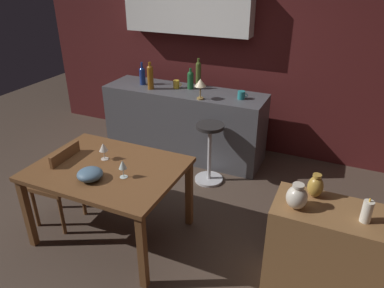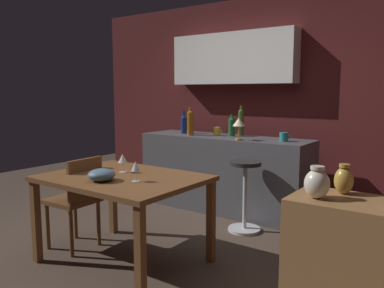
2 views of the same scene
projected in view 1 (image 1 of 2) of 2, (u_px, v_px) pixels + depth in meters
name	position (u px, v px, depth m)	size (l,w,h in m)	color
ground_plane	(136.00, 220.00, 3.68)	(9.00, 9.00, 0.00)	#47382D
wall_kitchen_back	(208.00, 42.00, 4.76)	(5.20, 0.33, 2.60)	#4C1919
dining_table	(108.00, 175.00, 3.20)	(1.29, 0.97, 0.74)	brown
kitchen_counter	(184.00, 123.00, 4.77)	(2.10, 0.60, 0.90)	#4C4C51
sideboard_cabinet	(345.00, 261.00, 2.61)	(1.10, 0.44, 0.82)	olive
chair_near_window	(60.00, 181.00, 3.44)	(0.42, 0.42, 0.85)	brown
bar_stool	(209.00, 152.00, 4.17)	(0.34, 0.34, 0.73)	#262323
wine_glass_left	(123.00, 165.00, 2.96)	(0.07, 0.07, 0.16)	silver
wine_glass_right	(103.00, 148.00, 3.24)	(0.08, 0.08, 0.16)	silver
fruit_bowl	(90.00, 174.00, 2.96)	(0.21, 0.21, 0.10)	slate
wine_bottle_cobalt	(142.00, 75.00, 4.73)	(0.08, 0.08, 0.30)	navy
wine_bottle_green	(190.00, 79.00, 4.57)	(0.08, 0.08, 0.27)	#1E592D
wine_bottle_olive	(198.00, 73.00, 4.64)	(0.07, 0.07, 0.36)	#475623
wine_bottle_amber	(150.00, 76.00, 4.54)	(0.08, 0.08, 0.35)	#8C5114
cup_teal	(241.00, 95.00, 4.25)	(0.12, 0.09, 0.10)	teal
cup_mustard	(176.00, 84.00, 4.62)	(0.11, 0.08, 0.10)	gold
counter_lamp	(200.00, 84.00, 4.18)	(0.14, 0.14, 0.25)	#A58447
pillar_candle_tall	(367.00, 211.00, 2.34)	(0.07, 0.07, 0.18)	white
vase_ceramic_ivory	(297.00, 197.00, 2.47)	(0.15, 0.15, 0.19)	beige
vase_brass	(315.00, 186.00, 2.59)	(0.11, 0.11, 0.18)	#B78C38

